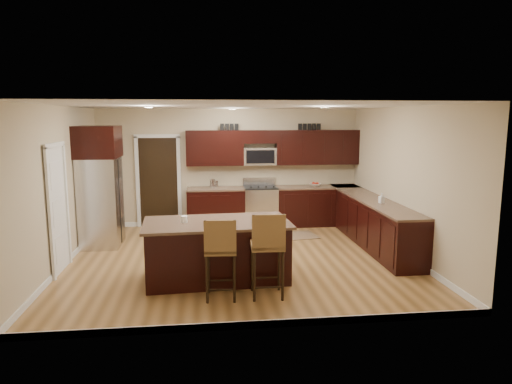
{
  "coord_description": "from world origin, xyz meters",
  "views": [
    {
      "loc": [
        -0.61,
        -7.85,
        2.51
      ],
      "look_at": [
        0.34,
        0.4,
        1.15
      ],
      "focal_mm": 32.0,
      "sensor_mm": 36.0,
      "label": 1
    }
  ],
  "objects": [
    {
      "name": "upper_cabinets",
      "position": [
        1.04,
        2.58,
        1.84
      ],
      "size": [
        4.0,
        0.33,
        0.8
      ],
      "color": "black",
      "rests_on": "wall_back"
    },
    {
      "name": "floor_mat",
      "position": [
        1.24,
        1.45,
        0.01
      ],
      "size": [
        1.12,
        0.84,
        0.01
      ],
      "primitive_type": "cube",
      "rotation": [
        0.0,
        0.0,
        0.15
      ],
      "color": "brown",
      "rests_on": "floor"
    },
    {
      "name": "range",
      "position": [
        0.68,
        2.45,
        0.47
      ],
      "size": [
        0.76,
        0.64,
        1.11
      ],
      "color": "silver",
      "rests_on": "floor"
    },
    {
      "name": "wall_right",
      "position": [
        3.0,
        0.0,
        1.35
      ],
      "size": [
        0.0,
        5.5,
        5.5
      ],
      "primitive_type": "plane",
      "rotation": [
        1.57,
        0.0,
        -1.57
      ],
      "color": "#BFAD8A",
      "rests_on": "floor"
    },
    {
      "name": "fruit_bowl",
      "position": [
        1.97,
        2.45,
        0.95
      ],
      "size": [
        0.34,
        0.34,
        0.07
      ],
      "primitive_type": "imported",
      "rotation": [
        0.0,
        0.0,
        -0.33
      ],
      "color": "silver",
      "rests_on": "base_cabinets"
    },
    {
      "name": "canister_short",
      "position": [
        -0.34,
        2.45,
        1.0
      ],
      "size": [
        0.11,
        0.11,
        0.16
      ],
      "primitive_type": "cylinder",
      "color": "silver",
      "rests_on": "base_cabinets"
    },
    {
      "name": "island_jar",
      "position": [
        -0.93,
        -0.96,
        0.97
      ],
      "size": [
        0.1,
        0.1,
        0.1
      ],
      "primitive_type": "cylinder",
      "color": "white",
      "rests_on": "island"
    },
    {
      "name": "ceiling",
      "position": [
        0.0,
        0.0,
        2.7
      ],
      "size": [
        6.0,
        6.0,
        0.0
      ],
      "primitive_type": "plane",
      "rotation": [
        3.14,
        0.0,
        0.0
      ],
      "color": "silver",
      "rests_on": "wall_back"
    },
    {
      "name": "letter_decor",
      "position": [
        0.9,
        2.58,
        2.29
      ],
      "size": [
        2.2,
        0.03,
        0.15
      ],
      "primitive_type": null,
      "color": "black",
      "rests_on": "upper_cabinets"
    },
    {
      "name": "soap_bottle",
      "position": [
        2.7,
        0.24,
        1.01
      ],
      "size": [
        0.1,
        0.1,
        0.19
      ],
      "primitive_type": "imported",
      "rotation": [
        0.0,
        0.0,
        0.2
      ],
      "color": "#B2B2B2",
      "rests_on": "base_cabinets"
    },
    {
      "name": "island",
      "position": [
        -0.43,
        -0.96,
        0.43
      ],
      "size": [
        2.3,
        1.29,
        0.92
      ],
      "rotation": [
        0.0,
        0.0,
        0.06
      ],
      "color": "black",
      "rests_on": "floor"
    },
    {
      "name": "wall_back",
      "position": [
        0.0,
        2.75,
        1.35
      ],
      "size": [
        6.0,
        0.0,
        6.0
      ],
      "primitive_type": "plane",
      "rotation": [
        1.57,
        0.0,
        0.0
      ],
      "color": "#BFAD8A",
      "rests_on": "floor"
    },
    {
      "name": "stool_mid",
      "position": [
        -0.4,
        -1.81,
        0.72
      ],
      "size": [
        0.46,
        0.46,
        1.16
      ],
      "rotation": [
        0.0,
        0.0,
        -0.06
      ],
      "color": "brown",
      "rests_on": "floor"
    },
    {
      "name": "microwave",
      "position": [
        0.68,
        2.6,
        1.62
      ],
      "size": [
        0.76,
        0.31,
        0.4
      ],
      "primitive_type": "cube",
      "color": "silver",
      "rests_on": "upper_cabinets"
    },
    {
      "name": "doorway",
      "position": [
        -1.65,
        2.73,
        1.03
      ],
      "size": [
        0.85,
        0.03,
        2.06
      ],
      "primitive_type": "cube",
      "color": "black",
      "rests_on": "floor"
    },
    {
      "name": "canister_tall",
      "position": [
        -0.42,
        2.45,
        1.02
      ],
      "size": [
        0.12,
        0.12,
        0.21
      ],
      "primitive_type": "cylinder",
      "color": "silver",
      "rests_on": "base_cabinets"
    },
    {
      "name": "pantry_door",
      "position": [
        -2.98,
        -0.3,
        1.02
      ],
      "size": [
        0.03,
        0.8,
        2.04
      ],
      "primitive_type": "cube",
      "color": "white",
      "rests_on": "floor"
    },
    {
      "name": "refrigerator",
      "position": [
        -2.62,
        1.2,
        1.21
      ],
      "size": [
        0.79,
        0.93,
        2.35
      ],
      "color": "silver",
      "rests_on": "floor"
    },
    {
      "name": "stool_right",
      "position": [
        0.25,
        -1.81,
        0.76
      ],
      "size": [
        0.47,
        0.47,
        1.22
      ],
      "rotation": [
        0.0,
        0.0,
        -0.04
      ],
      "color": "brown",
      "rests_on": "floor"
    },
    {
      "name": "base_cabinets",
      "position": [
        1.9,
        1.45,
        0.46
      ],
      "size": [
        4.02,
        3.96,
        0.92
      ],
      "color": "black",
      "rests_on": "floor"
    },
    {
      "name": "floor",
      "position": [
        0.0,
        0.0,
        0.0
      ],
      "size": [
        6.0,
        6.0,
        0.0
      ],
      "primitive_type": "plane",
      "color": "#9C703E",
      "rests_on": "ground"
    },
    {
      "name": "wall_left",
      "position": [
        -3.0,
        0.0,
        1.35
      ],
      "size": [
        0.0,
        5.5,
        5.5
      ],
      "primitive_type": "plane",
      "rotation": [
        1.57,
        0.0,
        1.57
      ],
      "color": "#BFAD8A",
      "rests_on": "floor"
    }
  ]
}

